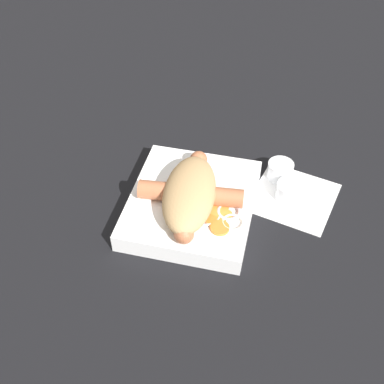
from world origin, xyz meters
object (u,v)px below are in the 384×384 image
food_tray (192,204)px  condiment_cup_far (280,171)px  bread_roll (193,194)px  sausage (192,194)px  condiment_cup_near (289,192)px

food_tray → condiment_cup_far: 0.17m
food_tray → bread_roll: bread_roll is taller
food_tray → sausage: (0.01, 0.00, 0.03)m
condiment_cup_far → sausage: bearing=-46.7°
bread_roll → condiment_cup_near: bread_roll is taller
food_tray → sausage: sausage is taller
sausage → condiment_cup_far: 0.17m
food_tray → condiment_cup_near: 0.16m
condiment_cup_near → food_tray: bearing=-66.9°
condiment_cup_far → condiment_cup_near: bearing=23.1°
bread_roll → sausage: (-0.01, -0.00, -0.01)m
sausage → condiment_cup_far: bearing=133.3°
bread_roll → condiment_cup_near: bearing=119.0°
condiment_cup_far → bread_roll: bearing=-44.2°
bread_roll → condiment_cup_near: 0.17m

